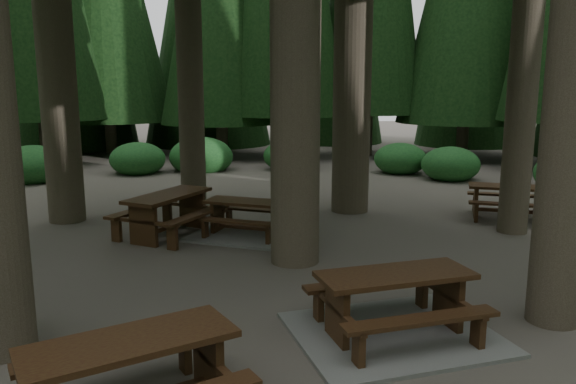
{
  "coord_description": "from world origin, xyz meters",
  "views": [
    {
      "loc": [
        0.21,
        -9.22,
        3.02
      ],
      "look_at": [
        0.72,
        0.93,
        1.1
      ],
      "focal_mm": 35.0,
      "sensor_mm": 36.0,
      "label": 1
    }
  ],
  "objects_px": {
    "picnic_table_b": "(169,208)",
    "picnic_table_c": "(248,224)",
    "picnic_table_e": "(131,367)",
    "picnic_table_a": "(394,314)",
    "picnic_table_d": "(508,197)"
  },
  "relations": [
    {
      "from": "picnic_table_a",
      "to": "picnic_table_e",
      "type": "xyz_separation_m",
      "value": [
        -2.8,
        -1.66,
        0.26
      ]
    },
    {
      "from": "picnic_table_b",
      "to": "picnic_table_e",
      "type": "height_order",
      "value": "picnic_table_b"
    },
    {
      "from": "picnic_table_b",
      "to": "picnic_table_d",
      "type": "bearing_deg",
      "value": -52.99
    },
    {
      "from": "picnic_table_c",
      "to": "picnic_table_e",
      "type": "height_order",
      "value": "picnic_table_e"
    },
    {
      "from": "picnic_table_a",
      "to": "picnic_table_d",
      "type": "xyz_separation_m",
      "value": [
        4.11,
        6.06,
        0.23
      ]
    },
    {
      "from": "picnic_table_d",
      "to": "picnic_table_b",
      "type": "bearing_deg",
      "value": -152.06
    },
    {
      "from": "picnic_table_a",
      "to": "picnic_table_e",
      "type": "distance_m",
      "value": 3.26
    },
    {
      "from": "picnic_table_c",
      "to": "picnic_table_a",
      "type": "bearing_deg",
      "value": -46.73
    },
    {
      "from": "picnic_table_b",
      "to": "picnic_table_c",
      "type": "xyz_separation_m",
      "value": [
        1.6,
        -0.08,
        -0.34
      ]
    },
    {
      "from": "picnic_table_b",
      "to": "picnic_table_d",
      "type": "distance_m",
      "value": 7.68
    },
    {
      "from": "picnic_table_b",
      "to": "picnic_table_e",
      "type": "xyz_separation_m",
      "value": [
        0.69,
        -6.54,
        -0.04
      ]
    },
    {
      "from": "picnic_table_c",
      "to": "picnic_table_d",
      "type": "relative_size",
      "value": 1.25
    },
    {
      "from": "picnic_table_b",
      "to": "picnic_table_d",
      "type": "relative_size",
      "value": 1.19
    },
    {
      "from": "picnic_table_a",
      "to": "picnic_table_b",
      "type": "xyz_separation_m",
      "value": [
        -3.48,
        4.88,
        0.3
      ]
    },
    {
      "from": "picnic_table_b",
      "to": "picnic_table_c",
      "type": "relative_size",
      "value": 0.95
    }
  ]
}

